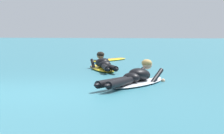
% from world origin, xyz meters
% --- Properties ---
extents(ground_plane, '(120.00, 120.00, 0.00)m').
position_xyz_m(ground_plane, '(0.00, 10.00, 0.00)').
color(ground_plane, '#2D6B7A').
extents(surfer_near, '(1.10, 2.53, 0.55)m').
position_xyz_m(surfer_near, '(1.61, 1.60, 0.14)').
color(surfer_near, silver).
rests_on(surfer_near, ground).
extents(surfer_far, '(1.44, 2.59, 0.53)m').
position_xyz_m(surfer_far, '(0.13, 4.82, 0.14)').
color(surfer_far, yellow).
rests_on(surfer_far, ground).
extents(drifting_surfboard, '(1.17, 2.31, 0.16)m').
position_xyz_m(drifting_surfboard, '(-0.66, 8.72, 0.03)').
color(drifting_surfboard, yellow).
rests_on(drifting_surfboard, ground).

